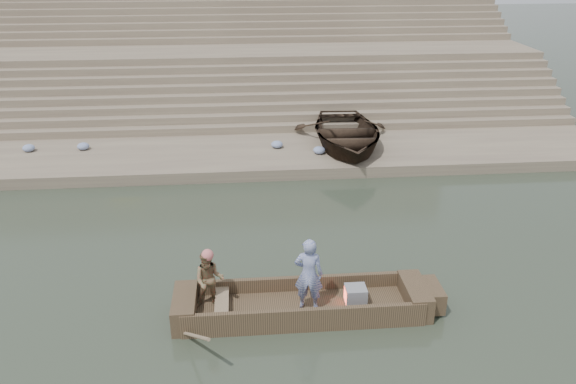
{
  "coord_description": "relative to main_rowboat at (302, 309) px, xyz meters",
  "views": [
    {
      "loc": [
        1.93,
        -11.88,
        7.65
      ],
      "look_at": [
        3.13,
        1.97,
        1.4
      ],
      "focal_mm": 35.42,
      "sensor_mm": 36.0,
      "label": 1
    }
  ],
  "objects": [
    {
      "name": "upper_landing",
      "position": [
        -3.13,
        24.03,
        2.49
      ],
      "size": [
        32.0,
        3.0,
        5.2
      ],
      "primitive_type": "cube",
      "color": "gray",
      "rests_on": "ground"
    },
    {
      "name": "television",
      "position": [
        1.19,
        0.0,
        0.31
      ],
      "size": [
        0.46,
        0.42,
        0.4
      ],
      "color": "gray",
      "rests_on": "main_rowboat"
    },
    {
      "name": "main_rowboat",
      "position": [
        0.0,
        0.0,
        0.0
      ],
      "size": [
        5.0,
        1.3,
        0.22
      ],
      "primitive_type": "cube",
      "color": "brown",
      "rests_on": "ground"
    },
    {
      "name": "lower_landing",
      "position": [
        -3.13,
        9.53,
        0.09
      ],
      "size": [
        32.0,
        4.0,
        0.4
      ],
      "primitive_type": "cube",
      "color": "gray",
      "rests_on": "ground"
    },
    {
      "name": "mid_landing",
      "position": [
        -3.13,
        17.03,
        1.29
      ],
      "size": [
        32.0,
        3.0,
        2.8
      ],
      "primitive_type": "cube",
      "color": "gray",
      "rests_on": "ground"
    },
    {
      "name": "beached_rowboat",
      "position": [
        2.73,
        9.71,
        0.83
      ],
      "size": [
        3.9,
        5.33,
        1.07
      ],
      "primitive_type": "imported",
      "rotation": [
        0.0,
        0.0,
        -0.04
      ],
      "color": "#2D2116",
      "rests_on": "lower_landing"
    },
    {
      "name": "standing_man",
      "position": [
        0.13,
        -0.09,
        0.96
      ],
      "size": [
        0.7,
        0.53,
        1.71
      ],
      "primitive_type": "imported",
      "rotation": [
        0.0,
        0.0,
        2.92
      ],
      "color": "navy",
      "rests_on": "main_rowboat"
    },
    {
      "name": "rowing_man",
      "position": [
        -2.0,
        0.15,
        0.79
      ],
      "size": [
        0.68,
        0.54,
        1.36
      ],
      "primitive_type": "imported",
      "rotation": [
        0.0,
        0.0,
        -0.04
      ],
      "color": "#2A7F49",
      "rests_on": "main_rowboat"
    },
    {
      "name": "ground",
      "position": [
        -3.13,
        1.53,
        -0.11
      ],
      "size": [
        120.0,
        120.0,
        0.0
      ],
      "primitive_type": "plane",
      "color": "#252E23",
      "rests_on": "ground"
    },
    {
      "name": "rowboat_trim",
      "position": [
        0.21,
        -0.01,
        0.2
      ],
      "size": [
        6.04,
        2.63,
        2.03
      ],
      "color": "brown",
      "rests_on": "ground"
    },
    {
      "name": "cloth_bundles",
      "position": [
        -3.6,
        9.83,
        0.42
      ],
      "size": [
        11.12,
        1.63,
        0.26
      ],
      "color": "#3F5999",
      "rests_on": "lower_landing"
    },
    {
      "name": "ghat_steps",
      "position": [
        -3.13,
        18.72,
        1.69
      ],
      "size": [
        32.0,
        11.0,
        5.2
      ],
      "color": "gray",
      "rests_on": "ground"
    }
  ]
}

